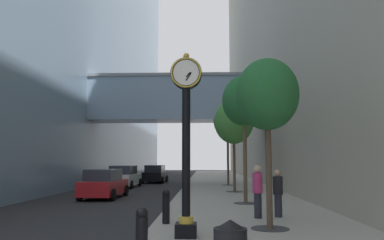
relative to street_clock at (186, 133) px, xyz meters
The scene contains 14 objects.
ground_plane 20.96m from the street_clock, 93.20° to the left, with size 110.00×110.00×0.00m, color #262628.
sidewalk_right 23.99m from the street_clock, 84.87° to the left, with size 6.59×80.00×0.14m, color #9E998E.
street_clock is the anchor object (origin of this frame).
bollard_nearest 3.38m from the street_clock, 106.14° to the right, with size 0.25×0.25×1.06m.
bollard_third 3.08m from the street_clock, 109.11° to the left, with size 0.25×0.25×1.06m.
street_tree_near 2.95m from the street_clock, 28.41° to the left, with size 1.88×1.88×5.02m.
street_tree_mid_near 8.46m from the street_clock, 73.23° to the left, with size 2.09×2.09×5.99m.
street_tree_mid_far 14.72m from the street_clock, 80.68° to the left, with size 2.52×2.52×5.93m.
street_tree_far 21.26m from the street_clock, 83.57° to the left, with size 2.30×2.30×6.50m.
pedestrian_walking 5.07m from the street_clock, 49.81° to the left, with size 0.45×0.45×1.64m.
pedestrian_by_clock 4.39m from the street_clock, 55.18° to the left, with size 0.44×0.44×1.80m.
car_black_near 27.10m from the street_clock, 99.14° to the left, with size 2.14×4.73×1.68m.
car_red_mid 12.70m from the street_clock, 114.43° to the left, with size 2.07×4.35×1.62m.
car_white_far 20.85m from the street_clock, 106.44° to the left, with size 2.20×4.60×1.71m.
Camera 1 is at (1.66, -3.76, 2.10)m, focal length 35.57 mm.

